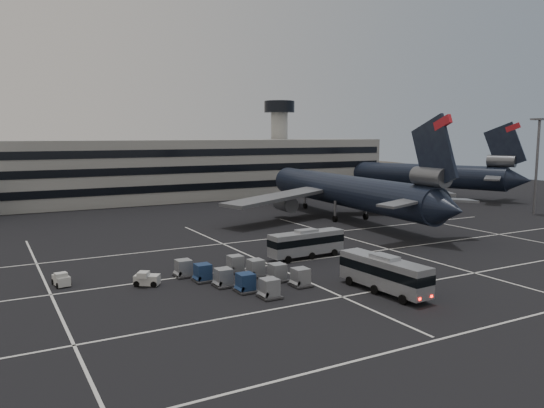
% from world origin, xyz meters
% --- Properties ---
extents(ground, '(260.00, 260.00, 0.00)m').
position_xyz_m(ground, '(0.00, 0.00, 0.00)').
color(ground, black).
rests_on(ground, ground).
extents(lane_markings, '(90.00, 55.62, 0.01)m').
position_xyz_m(lane_markings, '(0.95, 0.72, 0.01)').
color(lane_markings, silver).
rests_on(lane_markings, ground).
extents(terminal, '(125.00, 26.00, 24.00)m').
position_xyz_m(terminal, '(-2.95, 71.14, 6.93)').
color(terminal, gray).
rests_on(terminal, ground).
extents(hills, '(352.00, 180.00, 44.00)m').
position_xyz_m(hills, '(17.99, 170.00, -12.07)').
color(hills, '#38332B').
rests_on(hills, ground).
extents(lightpole_right, '(2.40, 2.40, 18.28)m').
position_xyz_m(lightpole_right, '(58.00, 15.00, 11.82)').
color(lightpole_right, slate).
rests_on(lightpole_right, ground).
extents(trijet_main, '(47.29, 57.69, 18.08)m').
position_xyz_m(trijet_main, '(22.13, 27.05, 5.25)').
color(trijet_main, black).
rests_on(trijet_main, ground).
extents(trijet_far, '(29.99, 55.02, 18.08)m').
position_xyz_m(trijet_far, '(59.70, 50.48, 5.43)').
color(trijet_far, black).
rests_on(trijet_far, ground).
extents(bus_near, '(3.18, 10.60, 3.69)m').
position_xyz_m(bus_near, '(-1.61, -10.74, 2.02)').
color(bus_near, gray).
rests_on(bus_near, ground).
extents(bus_far, '(10.23, 3.04, 3.57)m').
position_xyz_m(bus_far, '(-0.28, 5.26, 1.95)').
color(bus_far, gray).
rests_on(bus_far, ground).
extents(tug_a, '(1.68, 2.45, 1.46)m').
position_xyz_m(tug_a, '(-28.66, 6.76, 0.65)').
color(tug_a, silver).
rests_on(tug_a, ground).
extents(tug_b, '(2.80, 2.56, 1.55)m').
position_xyz_m(tug_b, '(-20.98, 2.62, 0.69)').
color(tug_b, silver).
rests_on(tug_b, ground).
extents(uld_cluster, '(11.69, 13.80, 1.84)m').
position_xyz_m(uld_cluster, '(-12.09, -1.13, 0.90)').
color(uld_cluster, '#2D2D30').
rests_on(uld_cluster, ground).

